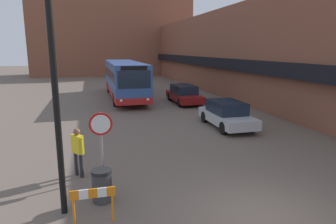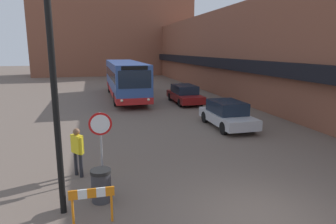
% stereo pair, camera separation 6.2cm
% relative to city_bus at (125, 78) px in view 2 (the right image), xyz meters
% --- Properties ---
extents(ground_plane, '(160.00, 160.00, 0.00)m').
position_rel_city_bus_xyz_m(ground_plane, '(1.14, -20.50, -1.74)').
color(ground_plane, '#66564C').
extents(building_row_right, '(5.50, 60.00, 7.88)m').
position_rel_city_bus_xyz_m(building_row_right, '(11.11, 3.50, 2.19)').
color(building_row_right, brown).
rests_on(building_row_right, ground_plane).
extents(building_backdrop_far, '(26.00, 8.00, 13.50)m').
position_rel_city_bus_xyz_m(building_backdrop_far, '(1.14, 26.50, 5.02)').
color(building_backdrop_far, brown).
rests_on(building_backdrop_far, ground_plane).
extents(city_bus, '(2.64, 12.52, 3.19)m').
position_rel_city_bus_xyz_m(city_bus, '(0.00, 0.00, 0.00)').
color(city_bus, '#335193').
rests_on(city_bus, ground_plane).
extents(parked_car_front, '(1.82, 4.27, 1.45)m').
position_rel_city_bus_xyz_m(parked_car_front, '(4.34, -11.73, -1.01)').
color(parked_car_front, '#B7B7BC').
rests_on(parked_car_front, ground_plane).
extents(parked_car_back, '(1.88, 4.81, 1.44)m').
position_rel_city_bus_xyz_m(parked_car_back, '(4.34, -3.82, -1.01)').
color(parked_car_back, maroon).
rests_on(parked_car_back, ground_plane).
extents(stop_sign, '(0.76, 0.08, 2.26)m').
position_rel_city_bus_xyz_m(stop_sign, '(-2.66, -16.95, -0.10)').
color(stop_sign, gray).
rests_on(stop_sign, ground_plane).
extents(street_lamp, '(1.46, 0.36, 5.95)m').
position_rel_city_bus_xyz_m(street_lamp, '(-3.46, -18.94, 1.98)').
color(street_lamp, black).
rests_on(street_lamp, ground_plane).
extents(pedestrian, '(0.43, 0.49, 1.69)m').
position_rel_city_bus_xyz_m(pedestrian, '(-3.45, -16.60, -0.72)').
color(pedestrian, '#232328').
rests_on(pedestrian, ground_plane).
extents(trash_bin, '(0.59, 0.59, 0.95)m').
position_rel_city_bus_xyz_m(trash_bin, '(-2.75, -18.57, -1.26)').
color(trash_bin, '#38383D').
rests_on(trash_bin, ground_plane).
extents(construction_barricade, '(1.10, 0.06, 0.94)m').
position_rel_city_bus_xyz_m(construction_barricade, '(-3.00, -19.68, -1.07)').
color(construction_barricade, orange).
rests_on(construction_barricade, ground_plane).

